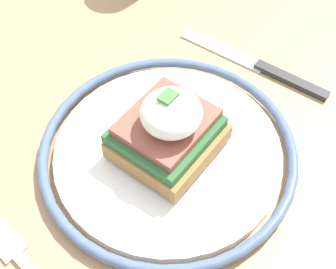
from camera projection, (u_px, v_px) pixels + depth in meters
name	position (u px, v px, depth m)	size (l,w,h in m)	color
dining_table	(215.00, 204.00, 0.55)	(1.07, 0.83, 0.73)	tan
plate	(168.00, 151.00, 0.46)	(0.25, 0.25, 0.02)	white
sandwich	(168.00, 129.00, 0.43)	(0.09, 0.09, 0.07)	#9E703D
knife	(263.00, 68.00, 0.53)	(0.02, 0.19, 0.01)	#2D2D2D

